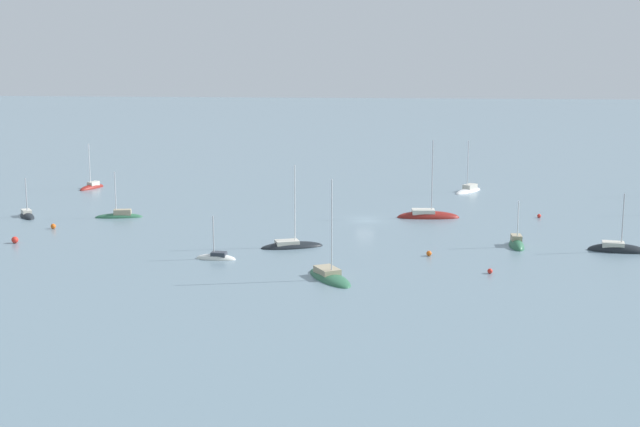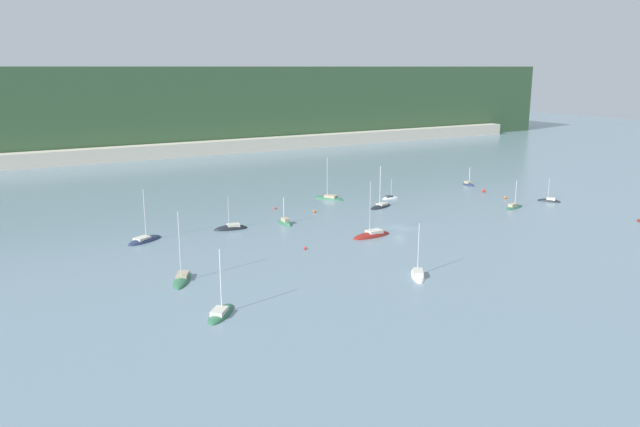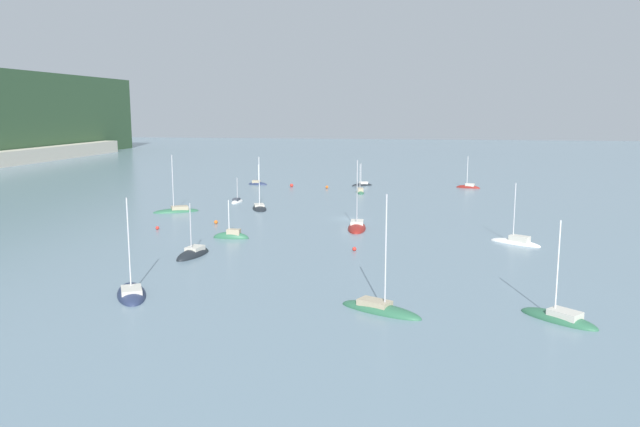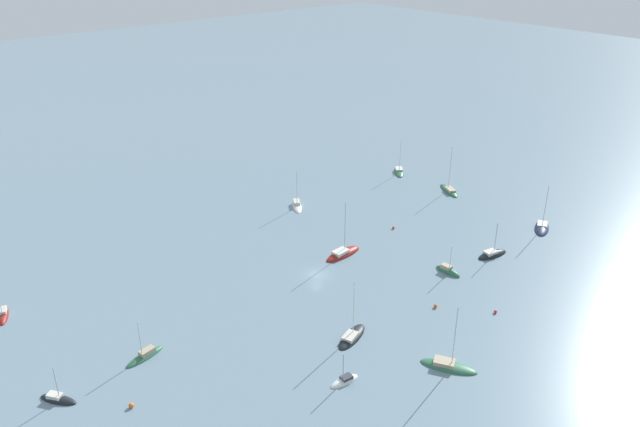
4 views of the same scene
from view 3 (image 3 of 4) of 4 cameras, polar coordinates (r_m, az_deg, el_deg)
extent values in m
plane|color=slate|center=(110.01, 2.59, -0.50)|extent=(600.00, 600.00, 0.00)
ellipsoid|color=maroon|center=(157.58, 13.38, 2.29)|extent=(3.51, 6.12, 1.44)
cube|color=beige|center=(157.36, 13.56, 2.56)|extent=(1.76, 2.39, 0.75)
cylinder|color=silver|center=(157.22, 13.33, 3.77)|extent=(0.14, 0.14, 7.35)
ellipsoid|color=#2D6647|center=(62.05, 20.95, -9.08)|extent=(6.93, 7.38, 1.42)
cube|color=beige|center=(61.55, 21.49, -8.55)|extent=(3.13, 3.22, 0.67)
cylinder|color=silver|center=(60.92, 20.91, -4.69)|extent=(0.14, 0.14, 8.87)
ellipsoid|color=#2D6647|center=(94.59, -8.14, -2.24)|extent=(1.84, 5.50, 1.91)
cube|color=tan|center=(94.28, -7.89, -1.68)|extent=(1.25, 1.99, 0.85)
cylinder|color=silver|center=(94.08, -8.34, -0.36)|extent=(0.14, 0.14, 5.23)
ellipsoid|color=#232D4C|center=(68.26, -16.85, -7.17)|extent=(8.55, 6.44, 1.76)
cube|color=beige|center=(67.43, -16.86, -6.72)|extent=(3.55, 3.18, 0.50)
cylinder|color=silver|center=(67.36, -17.08, -2.71)|extent=(0.14, 0.14, 9.72)
ellipsoid|color=white|center=(94.21, 17.42, -2.63)|extent=(5.86, 7.50, 1.28)
cube|color=beige|center=(93.81, 17.78, -2.21)|extent=(2.69, 3.08, 0.88)
cylinder|color=silver|center=(93.55, 17.35, 0.12)|extent=(0.14, 0.14, 8.40)
ellipsoid|color=black|center=(121.39, -5.55, 0.41)|extent=(8.20, 5.14, 1.33)
cube|color=beige|center=(121.90, -5.59, 0.75)|extent=(3.26, 2.68, 0.53)
cylinder|color=silver|center=(120.29, -5.58, 2.85)|extent=(0.14, 0.14, 9.74)
ellipsoid|color=maroon|center=(100.97, 3.39, -1.41)|extent=(9.12, 3.52, 1.91)
cube|color=silver|center=(101.52, 3.41, -0.85)|extent=(3.35, 2.25, 0.69)
cylinder|color=#B2B2B7|center=(99.59, 3.41, 1.84)|extent=(0.14, 0.14, 10.64)
ellipsoid|color=white|center=(130.93, -7.59, 1.04)|extent=(4.88, 2.08, 1.20)
cube|color=#333842|center=(130.50, -7.66, 1.27)|extent=(1.81, 1.31, 0.52)
cylinder|color=#B2B2B7|center=(130.78, -7.58, 2.22)|extent=(0.14, 0.14, 4.75)
ellipsoid|color=#232D4C|center=(160.96, -5.71, 2.65)|extent=(2.57, 5.29, 1.41)
cube|color=tan|center=(161.04, -5.85, 2.91)|extent=(1.53, 2.00, 0.71)
cylinder|color=silver|center=(160.55, -5.64, 3.64)|extent=(0.14, 0.14, 4.82)
ellipsoid|color=#2D6647|center=(120.56, -13.02, 0.15)|extent=(6.61, 8.77, 1.32)
cube|color=tan|center=(120.53, -12.71, 0.50)|extent=(3.21, 3.63, 0.71)
cylinder|color=silver|center=(119.76, -13.32, 2.76)|extent=(0.14, 0.14, 10.38)
ellipsoid|color=#2D6647|center=(60.66, 5.57, -8.90)|extent=(6.13, 8.87, 1.49)
cube|color=tan|center=(60.78, 5.02, -8.15)|extent=(2.94, 3.57, 0.59)
cylinder|color=silver|center=(58.85, 6.03, -3.53)|extent=(0.14, 0.14, 10.95)
ellipsoid|color=black|center=(158.23, 3.85, 2.55)|extent=(4.58, 5.65, 1.36)
cube|color=silver|center=(158.37, 4.00, 2.81)|extent=(2.13, 2.36, 0.63)
cylinder|color=#B2B2B7|center=(157.77, 3.77, 3.64)|extent=(0.14, 0.14, 5.30)
ellipsoid|color=#2D6647|center=(145.01, 3.68, 1.92)|extent=(7.01, 3.09, 1.20)
cube|color=tan|center=(144.38, 3.70, 2.18)|extent=(2.64, 1.70, 0.82)
cylinder|color=silver|center=(144.93, 3.68, 3.30)|extent=(0.14, 0.14, 6.27)
ellipsoid|color=black|center=(84.20, -11.54, -3.80)|extent=(7.40, 3.64, 1.89)
cube|color=beige|center=(84.49, -11.36, -3.17)|extent=(2.81, 2.13, 0.63)
cylinder|color=#B2B2B7|center=(83.13, -11.75, -1.31)|extent=(0.14, 0.14, 6.53)
sphere|color=red|center=(155.14, -2.61, 2.59)|extent=(0.85, 0.85, 0.85)
sphere|color=orange|center=(152.22, 0.63, 2.43)|extent=(0.70, 0.70, 0.70)
sphere|color=red|center=(85.31, 3.16, -3.25)|extent=(0.56, 0.56, 0.56)
sphere|color=orange|center=(106.56, -9.50, -0.78)|extent=(0.63, 0.63, 0.63)
sphere|color=red|center=(103.52, -14.65, -1.28)|extent=(0.56, 0.56, 0.56)
camera|label=1|loc=(171.09, -44.39, 8.59)|focal=50.00mm
camera|label=2|loc=(94.24, 82.65, 9.88)|focal=35.00mm
camera|label=4|loc=(198.31, -18.87, 20.95)|focal=35.00mm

